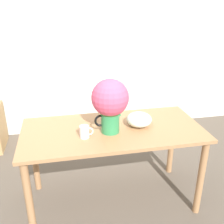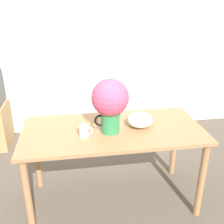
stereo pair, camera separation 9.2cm
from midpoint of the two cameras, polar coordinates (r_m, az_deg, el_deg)
name	(u,v)px [view 2 (the right image)]	position (r m, az deg, el deg)	size (l,w,h in m)	color
ground_plane	(91,219)	(2.57, -3.57, -22.30)	(12.00, 12.00, 0.00)	brown
wall_back	(76,42)	(3.71, -7.04, 14.89)	(8.00, 0.05, 2.60)	silver
table	(113,139)	(2.36, 1.31, -5.95)	(1.58, 0.76, 0.79)	#A3754C
flower_vase	(110,102)	(2.15, 0.81, 2.21)	(0.31, 0.31, 0.47)	#2D844C
coffee_mug	(84,131)	(2.16, -4.85, -4.21)	(0.11, 0.08, 0.10)	silver
white_bowl	(140,120)	(2.34, 7.19, -1.74)	(0.23, 0.23, 0.12)	silver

